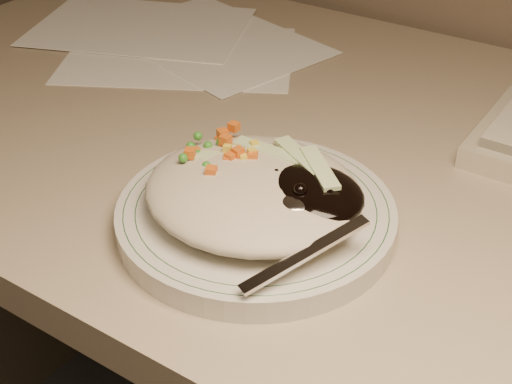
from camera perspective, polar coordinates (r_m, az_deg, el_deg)
The scene contains 5 objects.
desk at distance 0.87m, azimuth 9.12°, elevation -8.38°, with size 1.40×0.70×0.74m.
plate at distance 0.63m, azimuth 0.00°, elevation -1.94°, with size 0.25×0.25×0.02m, color silver.
plate_rim at distance 0.63m, azimuth -0.00°, elevation -1.21°, with size 0.23×0.23×0.00m.
meal at distance 0.61m, azimuth 0.29°, elevation 0.28°, with size 0.21×0.19×0.05m.
papers at distance 1.02m, azimuth -6.32°, elevation 11.99°, with size 0.47×0.37×0.00m.
Camera 1 is at (0.24, 0.78, 1.12)m, focal length 50.00 mm.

